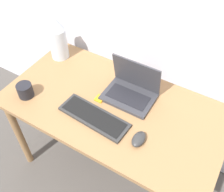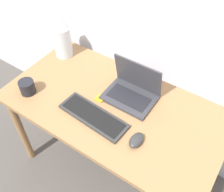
% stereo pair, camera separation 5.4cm
% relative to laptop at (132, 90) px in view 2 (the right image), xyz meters
% --- Properties ---
extents(desk, '(1.32, 0.71, 0.75)m').
position_rel_laptop_xyz_m(desk, '(-0.05, -0.13, -0.14)').
color(desk, olive).
rests_on(desk, ground_plane).
extents(laptop, '(0.31, 0.22, 0.24)m').
position_rel_laptop_xyz_m(laptop, '(0.00, 0.00, 0.00)').
color(laptop, '#333338').
rests_on(laptop, desk).
extents(keyboard, '(0.43, 0.17, 0.02)m').
position_rel_laptop_xyz_m(keyboard, '(-0.10, -0.27, -0.04)').
color(keyboard, '#2D2D2D').
rests_on(keyboard, desk).
extents(mouse, '(0.06, 0.11, 0.04)m').
position_rel_laptop_xyz_m(mouse, '(0.19, -0.28, -0.03)').
color(mouse, '#2D2D2D').
rests_on(mouse, desk).
extents(vase, '(0.12, 0.12, 0.32)m').
position_rel_laptop_xyz_m(vase, '(-0.61, 0.08, 0.10)').
color(vase, silver).
rests_on(vase, desk).
extents(mp3_player, '(0.05, 0.06, 0.01)m').
position_rel_laptop_xyz_m(mp3_player, '(-0.15, -0.13, -0.05)').
color(mp3_player, orange).
rests_on(mp3_player, desk).
extents(mug, '(0.09, 0.09, 0.09)m').
position_rel_laptop_xyz_m(mug, '(-0.55, -0.33, -0.01)').
color(mug, black).
rests_on(mug, desk).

